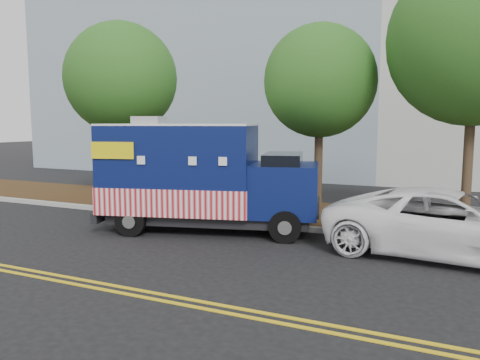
% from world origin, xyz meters
% --- Properties ---
extents(ground, '(120.00, 120.00, 0.00)m').
position_xyz_m(ground, '(0.00, 0.00, 0.00)').
color(ground, black).
rests_on(ground, ground).
extents(curb, '(120.00, 0.18, 0.15)m').
position_xyz_m(curb, '(0.00, 1.40, 0.07)').
color(curb, '#9E9E99').
rests_on(curb, ground).
extents(mulch_strip, '(120.00, 4.00, 0.15)m').
position_xyz_m(mulch_strip, '(0.00, 3.50, 0.07)').
color(mulch_strip, black).
rests_on(mulch_strip, ground).
extents(centerline_near, '(120.00, 0.10, 0.01)m').
position_xyz_m(centerline_near, '(0.00, -4.45, 0.01)').
color(centerline_near, gold).
rests_on(centerline_near, ground).
extents(centerline_far, '(120.00, 0.10, 0.01)m').
position_xyz_m(centerline_far, '(0.00, -4.70, 0.01)').
color(centerline_far, gold).
rests_on(centerline_far, ground).
extents(tree_a, '(4.20, 4.20, 6.83)m').
position_xyz_m(tree_a, '(-6.17, 3.26, 4.72)').
color(tree_a, '#38281C').
rests_on(tree_a, ground).
extents(tree_b, '(3.49, 3.49, 6.09)m').
position_xyz_m(tree_b, '(1.53, 3.20, 4.33)').
color(tree_b, '#38281C').
rests_on(tree_b, ground).
extents(tree_c, '(4.55, 4.55, 7.51)m').
position_xyz_m(tree_c, '(5.77, 2.92, 5.23)').
color(tree_c, '#38281C').
rests_on(tree_c, ground).
extents(sign_post, '(0.06, 0.06, 2.40)m').
position_xyz_m(sign_post, '(-4.48, 1.95, 1.20)').
color(sign_post, '#473828').
rests_on(sign_post, ground).
extents(food_truck, '(6.50, 3.73, 3.24)m').
position_xyz_m(food_truck, '(-1.13, 0.28, 1.47)').
color(food_truck, black).
rests_on(food_truck, ground).
extents(white_car, '(5.78, 3.06, 1.55)m').
position_xyz_m(white_car, '(5.42, 0.30, 0.77)').
color(white_car, white).
rests_on(white_car, ground).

